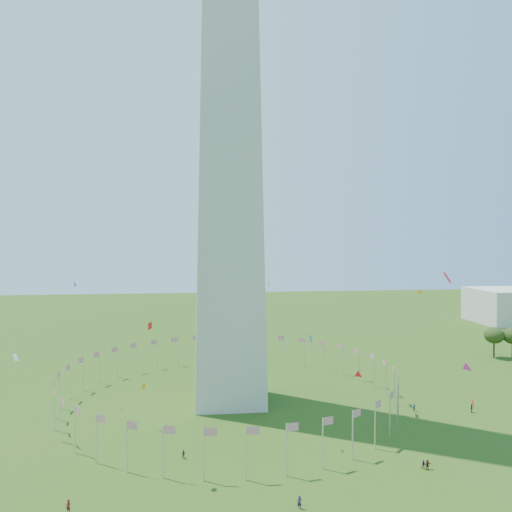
# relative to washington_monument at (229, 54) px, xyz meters

# --- Properties ---
(washington_monument) EXTENTS (16.80, 16.80, 169.00)m
(washington_monument) POSITION_rel_washington_monument_xyz_m (0.00, 0.00, 0.00)
(washington_monument) COLOR beige
(washington_monument) RESTS_ON ground
(flag_ring) EXTENTS (80.24, 80.24, 9.00)m
(flag_ring) POSITION_rel_washington_monument_xyz_m (-0.00, 0.00, -80.00)
(flag_ring) COLOR silver
(flag_ring) RESTS_ON ground
(crowd) EXTENTS (104.56, 78.66, 2.00)m
(crowd) POSITION_rel_washington_monument_xyz_m (13.64, -52.41, -83.61)
(crowd) COLOR #173B23
(crowd) RESTS_ON ground
(kites_aloft) EXTENTS (102.91, 76.57, 27.01)m
(kites_aloft) POSITION_rel_washington_monument_xyz_m (12.49, -26.43, -63.72)
(kites_aloft) COLOR #CC2699
(kites_aloft) RESTS_ON ground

